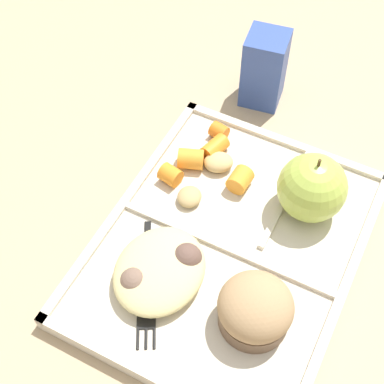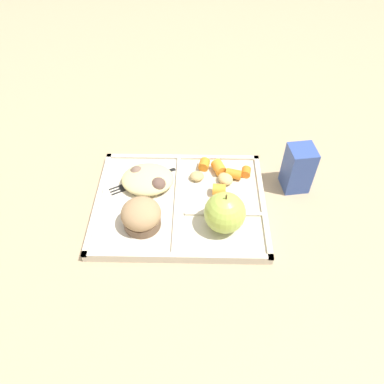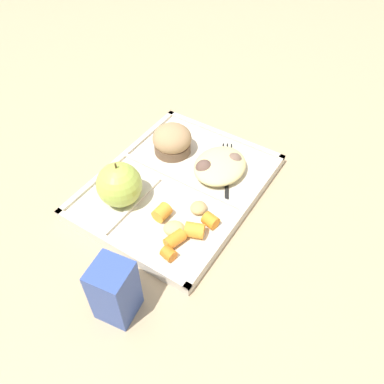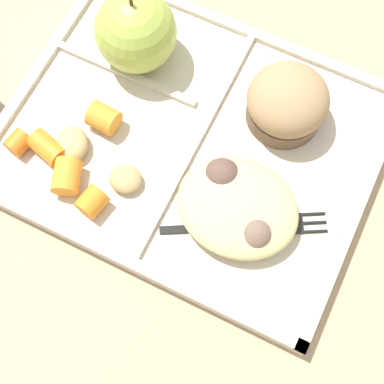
{
  "view_description": "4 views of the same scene",
  "coord_description": "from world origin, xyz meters",
  "px_view_note": "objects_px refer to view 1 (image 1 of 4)",
  "views": [
    {
      "loc": [
        0.33,
        0.12,
        0.6
      ],
      "look_at": [
        -0.02,
        -0.06,
        0.05
      ],
      "focal_mm": 53.51,
      "sensor_mm": 36.0,
      "label": 1
    },
    {
      "loc": [
        -0.04,
        0.53,
        0.63
      ],
      "look_at": [
        -0.03,
        -0.02,
        0.02
      ],
      "focal_mm": 34.44,
      "sensor_mm": 36.0,
      "label": 2
    },
    {
      "loc": [
        -0.45,
        -0.32,
        0.58
      ],
      "look_at": [
        -0.03,
        -0.06,
        0.06
      ],
      "focal_mm": 37.36,
      "sensor_mm": 36.0,
      "label": 3
    },
    {
      "loc": [
        0.11,
        -0.21,
        0.53
      ],
      "look_at": [
        0.03,
        -0.06,
        0.03
      ],
      "focal_mm": 51.86,
      "sensor_mm": 36.0,
      "label": 4
    }
  ],
  "objects_px": {
    "plastic_fork": "(147,292)",
    "milk_carton": "(264,69)",
    "lunch_tray": "(228,247)",
    "green_apple": "(312,188)",
    "bran_muffin": "(255,309)"
  },
  "relations": [
    {
      "from": "green_apple",
      "to": "lunch_tray",
      "type": "bearing_deg",
      "value": -34.95
    },
    {
      "from": "lunch_tray",
      "to": "green_apple",
      "type": "relative_size",
      "value": 3.95
    },
    {
      "from": "bran_muffin",
      "to": "plastic_fork",
      "type": "xyz_separation_m",
      "value": [
        0.02,
        -0.12,
        -0.03
      ]
    },
    {
      "from": "green_apple",
      "to": "plastic_fork",
      "type": "xyz_separation_m",
      "value": [
        0.19,
        -0.12,
        -0.04
      ]
    },
    {
      "from": "milk_carton",
      "to": "plastic_fork",
      "type": "bearing_deg",
      "value": -6.62
    },
    {
      "from": "lunch_tray",
      "to": "green_apple",
      "type": "xyz_separation_m",
      "value": [
        -0.09,
        0.06,
        0.05
      ]
    },
    {
      "from": "lunch_tray",
      "to": "plastic_fork",
      "type": "height_order",
      "value": "lunch_tray"
    },
    {
      "from": "lunch_tray",
      "to": "bran_muffin",
      "type": "height_order",
      "value": "bran_muffin"
    },
    {
      "from": "milk_carton",
      "to": "green_apple",
      "type": "bearing_deg",
      "value": 29.49
    },
    {
      "from": "green_apple",
      "to": "plastic_fork",
      "type": "distance_m",
      "value": 0.23
    },
    {
      "from": "plastic_fork",
      "to": "milk_carton",
      "type": "height_order",
      "value": "milk_carton"
    },
    {
      "from": "bran_muffin",
      "to": "green_apple",
      "type": "bearing_deg",
      "value": -180.0
    },
    {
      "from": "bran_muffin",
      "to": "milk_carton",
      "type": "relative_size",
      "value": 0.73
    },
    {
      "from": "bran_muffin",
      "to": "plastic_fork",
      "type": "relative_size",
      "value": 0.55
    },
    {
      "from": "green_apple",
      "to": "milk_carton",
      "type": "height_order",
      "value": "milk_carton"
    }
  ]
}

